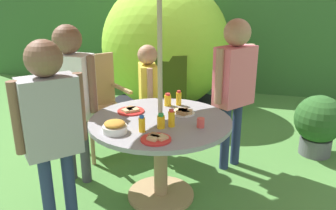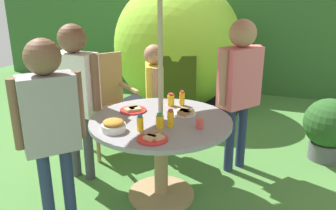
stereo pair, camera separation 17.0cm
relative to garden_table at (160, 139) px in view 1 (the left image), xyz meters
The scene contains 20 objects.
ground_plane 0.53m from the garden_table, ahead, with size 10.00×10.00×0.02m, color #477A38.
hedge_backdrop 3.65m from the garden_table, 90.00° to the left, with size 9.00×0.70×2.15m, color #33602D.
garden_table is the anchor object (origin of this frame).
wooden_chair 1.12m from the garden_table, 141.52° to the left, with size 0.63×0.64×1.00m.
dome_tent 2.34m from the garden_table, 104.80° to the left, with size 2.22×2.22×1.77m.
potted_plant 1.77m from the garden_table, 41.46° to the left, with size 0.49×0.49×0.63m.
child_in_pink_shirt 0.92m from the garden_table, 54.05° to the left, with size 0.38×0.41×1.40m.
child_in_yellow_shirt 0.85m from the garden_table, 115.17° to the left, with size 0.27×0.36×1.13m.
child_in_white_shirt 0.86m from the garden_table, behind, with size 0.46×0.23×1.38m.
child_in_grey_shirt 0.89m from the garden_table, 132.70° to the right, with size 0.38×0.39×1.36m.
snack_bowl 0.45m from the garden_table, 125.68° to the right, with size 0.17×0.17×0.09m.
plate_center_back 0.42m from the garden_table, 77.53° to the right, with size 0.21×0.21×0.03m.
plate_mid_right 0.35m from the garden_table, 160.48° to the left, with size 0.22×0.22×0.03m.
plate_back_edge 0.28m from the garden_table, 50.01° to the left, with size 0.19×0.19×0.03m.
juice_bottle_near_left 0.28m from the garden_table, 43.71° to the right, with size 0.05×0.05×0.13m.
juice_bottle_near_right 0.44m from the garden_table, 81.94° to the left, with size 0.05×0.05×0.13m.
juice_bottle_far_left 0.40m from the garden_table, 95.74° to the left, with size 0.06×0.06×0.11m.
juice_bottle_far_right 0.28m from the garden_table, 71.81° to the right, with size 0.06×0.06×0.11m.
juice_bottle_center_front 0.35m from the garden_table, 101.66° to the right, with size 0.05×0.05×0.12m.
cup_near 0.39m from the garden_table, 12.59° to the right, with size 0.06×0.06×0.07m, color #E04C47.
Camera 1 is at (0.72, -2.38, 1.64)m, focal length 36.94 mm.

